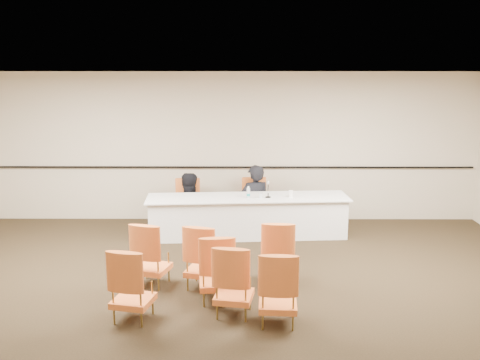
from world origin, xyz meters
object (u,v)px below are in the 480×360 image
at_px(panelist_second, 188,214).
at_px(aud_chair_front_left, 152,253).
at_px(panelist_main_chair, 255,203).
at_px(panelist_main, 255,207).
at_px(aud_chair_back_right, 278,287).
at_px(aud_chair_front_right, 278,252).
at_px(aud_chair_back_left, 133,283).
at_px(panel_table, 248,216).
at_px(coffee_cup, 291,194).
at_px(panelist_second_chair, 188,204).
at_px(aud_chair_front_mid, 204,256).
at_px(aud_chair_back_mid, 234,279).
at_px(aud_chair_extra, 217,267).
at_px(water_bottle, 248,192).
at_px(drinking_glass, 261,196).
at_px(microphone, 268,190).

bearing_deg(panelist_second, aud_chair_front_left, 69.71).
relative_size(panelist_main_chair, aud_chair_front_left, 1.00).
height_order(panelist_main, aud_chair_back_right, panelist_main).
bearing_deg(aud_chair_back_right, panelist_main, 95.95).
relative_size(aud_chair_front_right, aud_chair_back_left, 1.00).
distance_m(aud_chair_front_right, aud_chair_back_right, 1.27).
bearing_deg(panel_table, aud_chair_back_left, -117.20).
relative_size(panelist_main, panelist_second, 1.03).
distance_m(panelist_second, aud_chair_front_right, 3.12).
relative_size(coffee_cup, aud_chair_front_left, 0.13).
bearing_deg(panelist_second_chair, aud_chair_front_right, -63.44).
xyz_separation_m(aud_chair_front_mid, aud_chair_back_left, (-0.81, -0.99, 0.00)).
bearing_deg(coffee_cup, aud_chair_back_mid, -107.15).
xyz_separation_m(panelist_main_chair, coffee_cup, (0.65, -0.60, 0.33)).
bearing_deg(aud_chair_front_mid, panelist_second, 115.05).
height_order(panelist_main_chair, aud_chair_extra, same).
xyz_separation_m(panelist_main_chair, panelist_second, (-1.30, -0.09, -0.19)).
relative_size(aud_chair_front_mid, aud_chair_front_right, 1.00).
distance_m(panelist_second_chair, aud_chair_back_mid, 3.84).
bearing_deg(aud_chair_front_mid, aud_chair_extra, -50.29).
distance_m(coffee_cup, aud_chair_back_left, 4.03).
relative_size(panelist_second, water_bottle, 7.48).
bearing_deg(drinking_glass, aud_chair_back_left, -117.29).
xyz_separation_m(panelist_second, aud_chair_back_right, (1.50, -3.95, 0.19)).
distance_m(aud_chair_back_left, aud_chair_back_right, 1.79).
bearing_deg(coffee_cup, aud_chair_back_left, -123.85).
xyz_separation_m(panelist_second_chair, water_bottle, (1.17, -0.55, 0.38)).
relative_size(aud_chair_back_left, aud_chair_extra, 1.00).
xyz_separation_m(panelist_second, microphone, (1.53, -0.54, 0.60)).
height_order(drinking_glass, aud_chair_front_mid, aud_chair_front_mid).
distance_m(panel_table, panelist_second, 1.26).
distance_m(panelist_main, drinking_glass, 0.79).
height_order(aud_chair_front_mid, aud_chair_back_mid, same).
bearing_deg(drinking_glass, microphone, 17.74).
bearing_deg(aud_chair_back_left, coffee_cup, 68.80).
height_order(panelist_main_chair, aud_chair_front_right, same).
relative_size(panelist_main_chair, aud_chair_front_mid, 1.00).
bearing_deg(panelist_main_chair, panelist_main, 0.00).
distance_m(microphone, aud_chair_extra, 2.91).
relative_size(microphone, coffee_cup, 2.23).
height_order(aud_chair_back_mid, aud_chair_extra, same).
height_order(water_bottle, aud_chair_extra, water_bottle).
distance_m(microphone, coffee_cup, 0.42).
bearing_deg(aud_chair_front_left, aud_chair_back_mid, -22.42).
bearing_deg(aud_chair_back_mid, aud_chair_back_left, -164.30).
height_order(drinking_glass, aud_chair_back_left, aud_chair_back_left).
bearing_deg(aud_chair_back_right, aud_chair_front_left, 148.98).
relative_size(panelist_second_chair, water_bottle, 4.37).
bearing_deg(aud_chair_back_right, panelist_second_chair, 113.97).
distance_m(panel_table, aud_chair_front_mid, 2.47).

